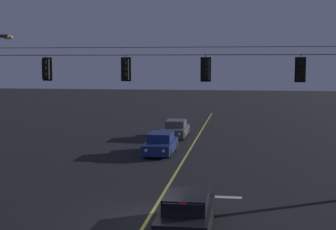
% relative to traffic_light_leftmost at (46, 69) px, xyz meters
% --- Properties ---
extents(ground_plane, '(180.00, 180.00, 0.00)m').
position_rel_traffic_light_leftmost_xyz_m(ground_plane, '(5.72, -4.40, -5.73)').
color(ground_plane, black).
extents(lane_centre_stripe, '(0.14, 60.00, 0.01)m').
position_rel_traffic_light_leftmost_xyz_m(lane_centre_stripe, '(5.72, 6.02, -5.72)').
color(lane_centre_stripe, '#D1C64C').
rests_on(lane_centre_stripe, ground).
extents(stop_bar_paint, '(3.40, 0.36, 0.01)m').
position_rel_traffic_light_leftmost_xyz_m(stop_bar_paint, '(7.62, -0.58, -5.72)').
color(stop_bar_paint, silver).
rests_on(stop_bar_paint, ground).
extents(signal_span_assembly, '(18.80, 0.32, 7.78)m').
position_rel_traffic_light_leftmost_xyz_m(signal_span_assembly, '(5.72, 0.02, -1.68)').
color(signal_span_assembly, '#423021').
rests_on(signal_span_assembly, ground).
extents(traffic_light_leftmost, '(0.48, 0.41, 1.22)m').
position_rel_traffic_light_leftmost_xyz_m(traffic_light_leftmost, '(0.00, 0.00, 0.00)').
color(traffic_light_leftmost, black).
extents(traffic_light_left_inner, '(0.48, 0.41, 1.22)m').
position_rel_traffic_light_leftmost_xyz_m(traffic_light_left_inner, '(3.87, 0.00, 0.00)').
color(traffic_light_left_inner, black).
extents(traffic_light_centre, '(0.48, 0.41, 1.22)m').
position_rel_traffic_light_leftmost_xyz_m(traffic_light_centre, '(7.59, 0.00, 0.00)').
color(traffic_light_centre, black).
extents(traffic_light_right_inner, '(0.48, 0.41, 1.22)m').
position_rel_traffic_light_leftmost_xyz_m(traffic_light_right_inner, '(11.79, 0.00, 0.00)').
color(traffic_light_right_inner, black).
extents(car_waiting_near_lane, '(1.80, 4.33, 1.39)m').
position_rel_traffic_light_leftmost_xyz_m(car_waiting_near_lane, '(7.34, -5.18, -5.08)').
color(car_waiting_near_lane, black).
rests_on(car_waiting_near_lane, ground).
extents(car_oncoming_lead, '(1.80, 4.42, 1.39)m').
position_rel_traffic_light_leftmost_xyz_m(car_oncoming_lead, '(3.94, 9.48, -5.08)').
color(car_oncoming_lead, navy).
rests_on(car_oncoming_lead, ground).
extents(car_oncoming_trailing, '(1.80, 4.42, 1.39)m').
position_rel_traffic_light_leftmost_xyz_m(car_oncoming_trailing, '(3.98, 16.77, -5.08)').
color(car_oncoming_trailing, '#4C4C51').
rests_on(car_oncoming_trailing, ground).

